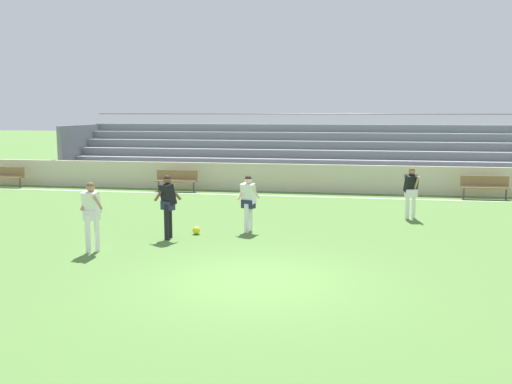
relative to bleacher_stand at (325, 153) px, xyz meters
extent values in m
plane|color=#517A38|center=(-0.46, -15.99, -1.43)|extent=(160.00, 160.00, 0.00)
cube|color=white|center=(-0.46, -4.28, -1.43)|extent=(44.00, 0.12, 0.01)
cube|color=beige|center=(-0.46, -2.93, -0.85)|extent=(48.00, 0.16, 1.17)
cube|color=#9EA3AD|center=(0.00, -2.04, -1.05)|extent=(24.61, 0.36, 0.08)
cube|color=slate|center=(0.00, -2.24, -1.24)|extent=(24.61, 0.04, 0.38)
cube|color=#9EA3AD|center=(0.00, -1.35, -0.67)|extent=(24.61, 0.36, 0.08)
cube|color=slate|center=(0.00, -1.55, -0.86)|extent=(24.61, 0.04, 0.38)
cube|color=#9EA3AD|center=(0.00, -0.66, -0.28)|extent=(24.61, 0.36, 0.08)
cube|color=slate|center=(0.00, -0.86, -0.47)|extent=(24.61, 0.04, 0.38)
cube|color=#9EA3AD|center=(0.00, 0.03, 0.10)|extent=(24.61, 0.36, 0.08)
cube|color=slate|center=(0.00, -0.17, -0.09)|extent=(24.61, 0.04, 0.38)
cube|color=#9EA3AD|center=(0.00, 0.72, 0.49)|extent=(24.61, 0.36, 0.08)
cube|color=slate|center=(0.00, 0.52, 0.29)|extent=(24.61, 0.04, 0.38)
cube|color=#9EA3AD|center=(0.00, 1.41, 0.87)|extent=(24.61, 0.36, 0.08)
cube|color=slate|center=(0.00, 1.21, 0.68)|extent=(24.61, 0.04, 0.38)
cube|color=#9EA3AD|center=(0.00, 2.10, 1.25)|extent=(24.61, 0.36, 0.08)
cube|color=slate|center=(0.00, 1.90, 1.06)|extent=(24.61, 0.04, 0.38)
cube|color=slate|center=(-12.20, 0.03, -0.09)|extent=(0.20, 4.50, 2.69)
cylinder|color=slate|center=(0.00, 2.35, 1.80)|extent=(24.61, 0.06, 0.06)
cube|color=olive|center=(6.40, -3.77, -0.98)|extent=(1.80, 0.40, 0.06)
cube|color=olive|center=(6.40, -3.59, -0.73)|extent=(1.80, 0.05, 0.40)
cylinder|color=#47474C|center=(5.62, -3.77, -1.21)|extent=(0.07, 0.07, 0.45)
cylinder|color=#47474C|center=(7.18, -3.77, -1.21)|extent=(0.07, 0.07, 0.45)
cube|color=olive|center=(-6.06, -3.77, -0.98)|extent=(1.80, 0.40, 0.06)
cube|color=olive|center=(-6.06, -3.59, -0.73)|extent=(1.80, 0.05, 0.40)
cylinder|color=#47474C|center=(-6.84, -3.77, -1.21)|extent=(0.07, 0.07, 0.45)
cylinder|color=#47474C|center=(-5.28, -3.77, -1.21)|extent=(0.07, 0.07, 0.45)
cube|color=olive|center=(-14.10, -3.77, -0.98)|extent=(1.80, 0.40, 0.06)
cube|color=olive|center=(-14.10, -3.59, -0.73)|extent=(1.80, 0.05, 0.40)
cylinder|color=#47474C|center=(-13.32, -3.77, -1.21)|extent=(0.07, 0.07, 0.45)
cylinder|color=white|center=(-1.46, -11.19, -1.02)|extent=(0.13, 0.13, 0.82)
cylinder|color=white|center=(-1.52, -11.43, -1.02)|extent=(0.13, 0.13, 0.82)
cube|color=#232847|center=(-1.49, -11.31, -0.63)|extent=(0.42, 0.34, 0.24)
cube|color=white|center=(-1.49, -11.31, -0.33)|extent=(0.47, 0.42, 0.59)
cylinder|color=beige|center=(-1.30, -11.31, -0.29)|extent=(0.23, 0.42, 0.42)
cylinder|color=beige|center=(-1.69, -11.32, -0.29)|extent=(0.23, 0.42, 0.42)
sphere|color=beige|center=(-1.49, -11.31, 0.05)|extent=(0.21, 0.21, 0.21)
sphere|color=black|center=(-1.49, -11.31, 0.07)|extent=(0.20, 0.20, 0.20)
cylinder|color=black|center=(-3.44, -12.43, -0.97)|extent=(0.13, 0.13, 0.93)
cylinder|color=black|center=(-3.44, -12.71, -0.97)|extent=(0.13, 0.13, 0.93)
cube|color=#232847|center=(-3.44, -12.57, -0.52)|extent=(0.42, 0.38, 0.24)
cube|color=black|center=(-3.44, -12.57, -0.22)|extent=(0.50, 0.49, 0.60)
cylinder|color=brown|center=(-3.25, -12.54, -0.19)|extent=(0.29, 0.38, 0.44)
cylinder|color=brown|center=(-3.64, -12.60, -0.19)|extent=(0.29, 0.38, 0.44)
sphere|color=brown|center=(-3.44, -12.57, 0.16)|extent=(0.21, 0.21, 0.21)
sphere|color=black|center=(-3.44, -12.57, 0.18)|extent=(0.20, 0.20, 0.20)
cylinder|color=white|center=(-4.70, -14.23, -0.97)|extent=(0.13, 0.13, 0.93)
cylinder|color=white|center=(-4.84, -14.43, -0.97)|extent=(0.13, 0.13, 0.93)
cube|color=white|center=(-4.77, -14.33, -0.52)|extent=(0.37, 0.24, 0.24)
cube|color=white|center=(-4.77, -14.33, -0.22)|extent=(0.40, 0.34, 0.59)
cylinder|color=#A87A5B|center=(-4.58, -14.38, -0.18)|extent=(0.10, 0.41, 0.43)
cylinder|color=#A87A5B|center=(-4.95, -14.27, -0.18)|extent=(0.10, 0.41, 0.43)
sphere|color=#A87A5B|center=(-4.77, -14.33, 0.16)|extent=(0.21, 0.21, 0.21)
sphere|color=brown|center=(-4.77, -14.33, 0.18)|extent=(0.20, 0.20, 0.20)
cylinder|color=white|center=(3.31, -8.35, -1.01)|extent=(0.13, 0.13, 0.85)
cylinder|color=white|center=(3.11, -8.51, -1.01)|extent=(0.13, 0.13, 0.85)
cube|color=white|center=(3.21, -8.43, -0.61)|extent=(0.41, 0.32, 0.24)
cube|color=black|center=(3.21, -8.43, -0.31)|extent=(0.48, 0.48, 0.60)
cylinder|color=#A87A5B|center=(3.36, -8.55, -0.27)|extent=(0.18, 0.36, 0.47)
cylinder|color=#A87A5B|center=(3.06, -8.30, -0.27)|extent=(0.18, 0.36, 0.47)
sphere|color=#A87A5B|center=(3.21, -8.43, 0.08)|extent=(0.21, 0.21, 0.21)
sphere|color=brown|center=(3.21, -8.43, 0.10)|extent=(0.20, 0.20, 0.20)
sphere|color=yellow|center=(-2.86, -11.91, -1.32)|extent=(0.22, 0.22, 0.22)
camera|label=1|loc=(1.54, -27.16, 1.99)|focal=40.62mm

